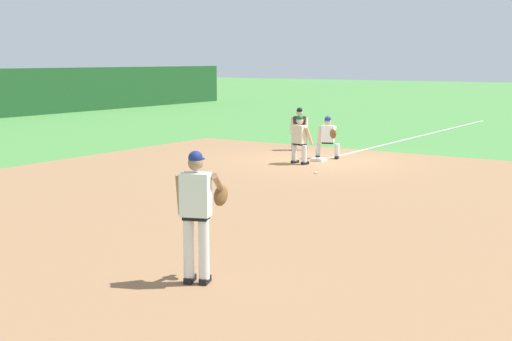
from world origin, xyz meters
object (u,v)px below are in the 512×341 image
Objects in this scene: umpire at (299,127)px; baserunner at (300,138)px; pitcher at (198,209)px; first_baseman at (328,136)px; first_base_bag at (319,160)px; baseball at (316,173)px.

baserunner is at bearing -149.80° from umpire.
pitcher is 11.59m from baserunner.
first_base_bag is at bearing -178.94° from first_baseman.
baseball is 0.06× the size of first_baseman.
first_baseman is at bearing -6.54° from baserunner.
first_baseman is (2.83, 1.13, 0.69)m from baseball.
first_base_bag is 1.16m from baserunner.
first_base_bag is 12.36m from pitcher.
baseball is 5.21m from umpire.
baserunner is (10.65, 4.56, -0.27)m from pitcher.
umpire is (4.21, 2.96, 0.76)m from baseball.
umpire is at bearing 30.20° from baserunner.
umpire is at bearing 35.12° from baseball.
umpire reaches higher than baseball.
baseball is 9.90m from pitcher.
baseball is 3.12m from first_baseman.
first_baseman is (12.12, 4.39, -0.33)m from pitcher.
baseball is 0.05× the size of baserunner.
first_base_bag is 0.26× the size of baserunner.
first_base_bag is at bearing -137.18° from umpire.
first_baseman reaches higher than baseball.
baserunner is 3.30m from umpire.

